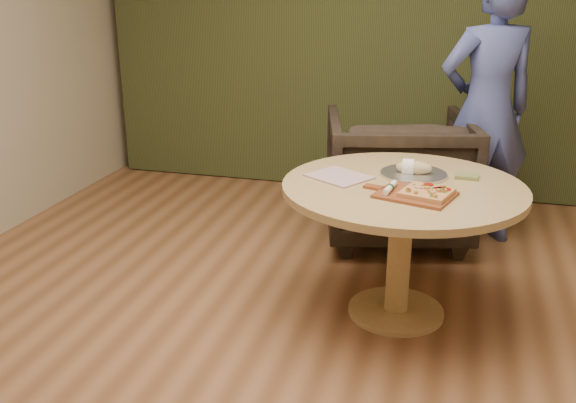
# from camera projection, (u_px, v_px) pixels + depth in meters

# --- Properties ---
(room_shell) EXTENTS (5.04, 6.04, 2.84)m
(room_shell) POSITION_uv_depth(u_px,v_px,m) (300.00, 74.00, 2.51)
(room_shell) COLOR #94603B
(room_shell) RESTS_ON ground
(curtain) EXTENTS (4.80, 0.14, 2.78)m
(curtain) POSITION_uv_depth(u_px,v_px,m) (388.00, 23.00, 5.15)
(curtain) COLOR #2D3518
(curtain) RESTS_ON ground
(pedestal_table) EXTENTS (1.25, 1.25, 0.75)m
(pedestal_table) POSITION_uv_depth(u_px,v_px,m) (402.00, 210.00, 3.34)
(pedestal_table) COLOR tan
(pedestal_table) RESTS_ON ground
(pizza_paddle) EXTENTS (0.47, 0.37, 0.01)m
(pizza_paddle) POSITION_uv_depth(u_px,v_px,m) (413.00, 194.00, 3.12)
(pizza_paddle) COLOR brown
(pizza_paddle) RESTS_ON pedestal_table
(flatbread_pizza) EXTENTS (0.27, 0.27, 0.04)m
(flatbread_pizza) POSITION_uv_depth(u_px,v_px,m) (427.00, 192.00, 3.09)
(flatbread_pizza) COLOR tan
(flatbread_pizza) RESTS_ON pizza_paddle
(cutlery_roll) EXTENTS (0.05, 0.20, 0.03)m
(cutlery_roll) POSITION_uv_depth(u_px,v_px,m) (390.00, 188.00, 3.15)
(cutlery_roll) COLOR white
(cutlery_roll) RESTS_ON pizza_paddle
(newspaper) EXTENTS (0.39, 0.37, 0.01)m
(newspaper) POSITION_uv_depth(u_px,v_px,m) (339.00, 177.00, 3.40)
(newspaper) COLOR silver
(newspaper) RESTS_ON pedestal_table
(serving_tray) EXTENTS (0.36, 0.36, 0.02)m
(serving_tray) POSITION_uv_depth(u_px,v_px,m) (414.00, 174.00, 3.44)
(serving_tray) COLOR silver
(serving_tray) RESTS_ON pedestal_table
(bread_roll) EXTENTS (0.19, 0.09, 0.09)m
(bread_roll) POSITION_uv_depth(u_px,v_px,m) (412.00, 167.00, 3.43)
(bread_roll) COLOR #CEB87E
(bread_roll) RESTS_ON serving_tray
(green_packet) EXTENTS (0.12, 0.10, 0.02)m
(green_packet) POSITION_uv_depth(u_px,v_px,m) (467.00, 176.00, 3.39)
(green_packet) COLOR #5B692F
(green_packet) RESTS_ON pedestal_table
(armchair) EXTENTS (1.13, 1.09, 0.98)m
(armchair) POSITION_uv_depth(u_px,v_px,m) (397.00, 170.00, 4.43)
(armchair) COLOR black
(armchair) RESTS_ON ground
(person_standing) EXTENTS (0.80, 0.69, 1.84)m
(person_standing) POSITION_uv_depth(u_px,v_px,m) (486.00, 111.00, 4.23)
(person_standing) COLOR #434F8F
(person_standing) RESTS_ON ground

